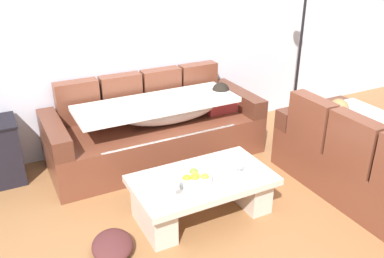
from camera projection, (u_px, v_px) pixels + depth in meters
The scene contains 11 objects.
ground_plane at pixel (245, 237), 3.36m from camera, with size 14.00×14.00×0.00m, color #8F5F37.
back_wall at pixel (142, 26), 4.53m from camera, with size 9.00×0.10×2.70m, color silver.
couch_along_wall at pixel (158, 128), 4.50m from camera, with size 2.29×0.92×0.88m.
couch_near_window at pixel (375, 164), 3.78m from camera, with size 0.92×1.93×0.88m.
coffee_table at pixel (202, 191), 3.55m from camera, with size 1.20×0.68×0.38m.
fruit_bowl at pixel (195, 178), 3.39m from camera, with size 0.28×0.28×0.10m.
wine_glass_near_left at pixel (175, 184), 3.17m from camera, with size 0.07×0.07×0.17m.
wine_glass_near_right at pixel (240, 163), 3.47m from camera, with size 0.07×0.07×0.17m.
open_magazine at pixel (241, 170), 3.59m from camera, with size 0.28×0.21×0.01m, color white.
floor_lamp at pixel (300, 42), 4.85m from camera, with size 0.33×0.31×1.95m.
crumpled_garment at pixel (112, 245), 3.18m from camera, with size 0.40×0.32×0.12m, color #4C2323.
Camera 1 is at (-1.62, -2.18, 2.22)m, focal length 38.41 mm.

